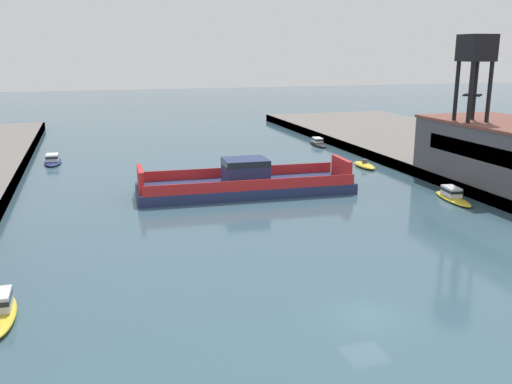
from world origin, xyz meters
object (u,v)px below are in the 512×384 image
moored_boat_mid_right (452,195)px  moored_boat_far_right (365,165)px  chain_ferry (245,183)px  moored_boat_near_right (53,160)px  crane_tower (475,69)px  moored_boat_near_left (0,310)px  moored_boat_mid_left (318,142)px

moored_boat_mid_right → moored_boat_far_right: bearing=92.9°
chain_ferry → moored_boat_near_right: size_ratio=3.53×
moored_boat_mid_right → moored_boat_far_right: size_ratio=1.31×
crane_tower → moored_boat_near_right: bearing=147.7°
moored_boat_near_left → moored_boat_mid_right: bearing=20.0°
chain_ferry → crane_tower: size_ratio=1.53×
moored_boat_near_right → moored_boat_mid_right: moored_boat_near_right is taller
chain_ferry → crane_tower: bearing=-12.0°
moored_boat_far_right → moored_boat_near_right: bearing=159.5°
chain_ferry → moored_boat_far_right: chain_ferry is taller
moored_boat_mid_right → moored_boat_near_left: bearing=-160.0°
moored_boat_near_left → moored_boat_mid_left: (41.15, 50.54, -0.12)m
moored_boat_mid_left → moored_boat_far_right: moored_boat_mid_left is taller
moored_boat_mid_left → crane_tower: 34.43m
moored_boat_mid_left → moored_boat_mid_right: size_ratio=0.99×
crane_tower → moored_boat_far_right: bearing=111.0°
moored_boat_mid_right → moored_boat_far_right: moored_boat_mid_right is taller
moored_boat_near_left → moored_boat_far_right: (40.03, 32.30, -0.26)m
chain_ferry → crane_tower: crane_tower is taller
moored_boat_mid_left → moored_boat_far_right: bearing=-93.5°
chain_ferry → moored_boat_near_right: chain_ferry is taller
chain_ferry → moored_boat_mid_left: bearing=53.4°
moored_boat_mid_left → moored_boat_mid_right: bearing=-90.4°
moored_boat_near_left → moored_boat_mid_right: (40.91, 14.87, -0.05)m
moored_boat_near_right → crane_tower: crane_tower is taller
moored_boat_near_right → crane_tower: (44.64, -28.24, 12.56)m
moored_boat_near_left → crane_tower: bearing=22.5°
moored_boat_mid_left → chain_ferry: bearing=-126.6°
moored_boat_mid_right → moored_boat_mid_left: bearing=89.6°
moored_boat_near_right → moored_boat_far_right: moored_boat_near_right is taller
moored_boat_mid_left → moored_boat_far_right: size_ratio=1.30×
moored_boat_mid_left → crane_tower: crane_tower is taller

